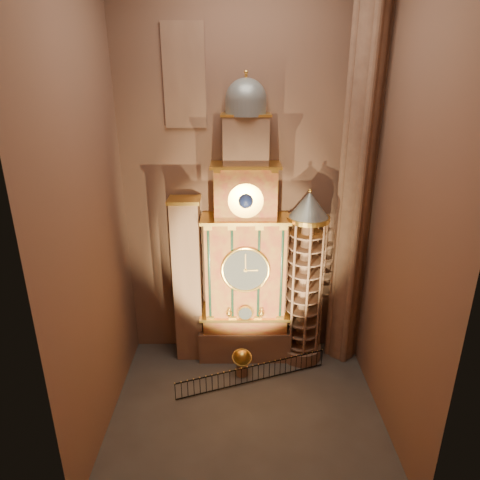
{
  "coord_description": "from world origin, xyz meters",
  "views": [
    {
      "loc": [
        -0.45,
        -17.87,
        16.52
      ],
      "look_at": [
        -0.31,
        3.0,
        8.49
      ],
      "focal_mm": 32.0,
      "sensor_mm": 36.0,
      "label": 1
    }
  ],
  "objects_px": {
    "portrait_tower": "(188,281)",
    "stair_turret": "(305,281)",
    "iron_railing": "(253,374)",
    "astronomical_clock": "(245,257)",
    "celestial_globe": "(242,360)"
  },
  "relations": [
    {
      "from": "astronomical_clock",
      "to": "iron_railing",
      "type": "distance_m",
      "value": 6.71
    },
    {
      "from": "portrait_tower",
      "to": "iron_railing",
      "type": "xyz_separation_m",
      "value": [
        3.81,
        -2.82,
        -4.55
      ]
    },
    {
      "from": "portrait_tower",
      "to": "celestial_globe",
      "type": "bearing_deg",
      "value": -33.44
    },
    {
      "from": "portrait_tower",
      "to": "celestial_globe",
      "type": "distance_m",
      "value": 5.64
    },
    {
      "from": "astronomical_clock",
      "to": "stair_turret",
      "type": "bearing_deg",
      "value": -4.3
    },
    {
      "from": "astronomical_clock",
      "to": "portrait_tower",
      "type": "height_order",
      "value": "astronomical_clock"
    },
    {
      "from": "celestial_globe",
      "to": "iron_railing",
      "type": "xyz_separation_m",
      "value": [
        0.61,
        -0.7,
        -0.42
      ]
    },
    {
      "from": "portrait_tower",
      "to": "stair_turret",
      "type": "bearing_deg",
      "value": -2.33
    },
    {
      "from": "celestial_globe",
      "to": "stair_turret",
      "type": "bearing_deg",
      "value": 26.34
    },
    {
      "from": "stair_turret",
      "to": "celestial_globe",
      "type": "bearing_deg",
      "value": -153.66
    },
    {
      "from": "astronomical_clock",
      "to": "iron_railing",
      "type": "relative_size",
      "value": 1.97
    },
    {
      "from": "astronomical_clock",
      "to": "portrait_tower",
      "type": "distance_m",
      "value": 3.73
    },
    {
      "from": "stair_turret",
      "to": "celestial_globe",
      "type": "height_order",
      "value": "stair_turret"
    },
    {
      "from": "portrait_tower",
      "to": "celestial_globe",
      "type": "relative_size",
      "value": 6.0
    },
    {
      "from": "iron_railing",
      "to": "celestial_globe",
      "type": "bearing_deg",
      "value": 130.84
    }
  ]
}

